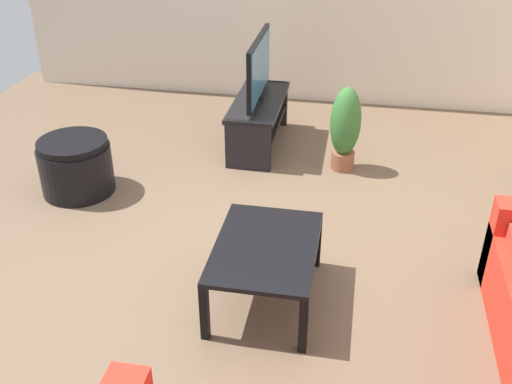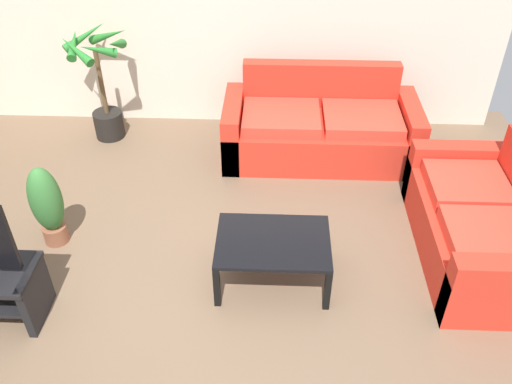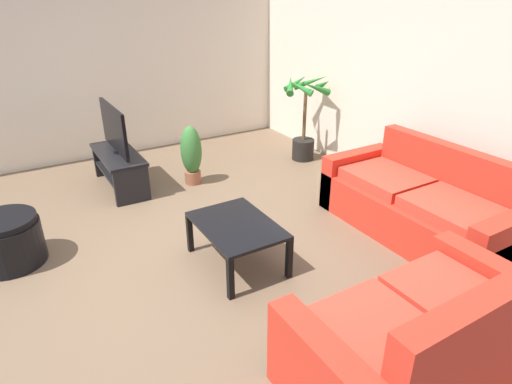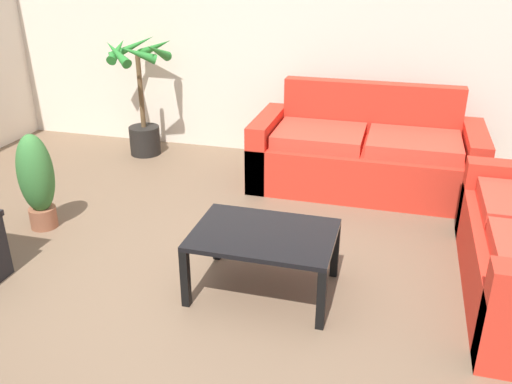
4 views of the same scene
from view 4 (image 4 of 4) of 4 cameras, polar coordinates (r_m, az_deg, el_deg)
The scene contains 6 objects.
ground_plane at distance 3.43m, azimuth -10.18°, elevation -12.39°, with size 6.60×6.60×0.00m, color brown.
wall_back at distance 5.64m, azimuth 2.19°, elevation 17.36°, with size 6.00×0.06×2.70m, color beige.
couch_main at distance 5.04m, azimuth 11.41°, elevation 3.77°, with size 2.01×0.90×0.90m.
coffee_table at distance 3.39m, azimuth 0.82°, elevation -5.10°, with size 0.88×0.63×0.42m.
potted_palm at distance 5.83m, azimuth -11.99°, elevation 9.46°, with size 0.72×0.74×1.23m.
potted_plant_small at distance 4.48m, azimuth -22.10°, elevation 1.21°, with size 0.27×0.27×0.77m.
Camera 4 is at (1.29, -2.45, 2.02)m, focal length 37.97 mm.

